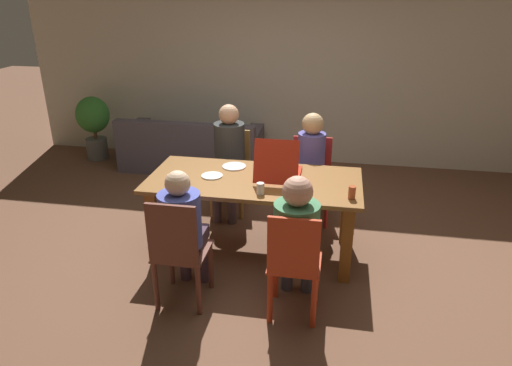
{
  "coord_description": "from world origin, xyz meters",
  "views": [
    {
      "loc": [
        0.72,
        -3.91,
        2.43
      ],
      "look_at": [
        0.0,
        0.1,
        0.69
      ],
      "focal_mm": 32.39,
      "sensor_mm": 36.0,
      "label": 1
    }
  ],
  "objects_px": {
    "person_1": "(229,152)",
    "chair_3": "(311,174)",
    "chair_1": "(232,169)",
    "chair_0": "(294,264)",
    "plate_0": "(234,166)",
    "chair_2": "(178,250)",
    "person_3": "(311,160)",
    "pizza_box_0": "(279,171)",
    "drinking_glass_0": "(352,193)",
    "plate_1": "(212,176)",
    "dining_table": "(254,192)",
    "potted_plant": "(94,121)",
    "drinking_glass_2": "(171,180)",
    "couch": "(192,150)",
    "drinking_glass_1": "(260,189)",
    "person_2": "(183,223)",
    "person_0": "(297,232)"
  },
  "relations": [
    {
      "from": "chair_0",
      "to": "drinking_glass_1",
      "type": "xyz_separation_m",
      "value": [
        -0.36,
        0.6,
        0.34
      ]
    },
    {
      "from": "chair_3",
      "to": "plate_1",
      "type": "relative_size",
      "value": 4.47
    },
    {
      "from": "plate_0",
      "to": "drinking_glass_0",
      "type": "height_order",
      "value": "drinking_glass_0"
    },
    {
      "from": "potted_plant",
      "to": "person_1",
      "type": "bearing_deg",
      "value": -30.69
    },
    {
      "from": "chair_2",
      "to": "potted_plant",
      "type": "bearing_deg",
      "value": 127.24
    },
    {
      "from": "person_2",
      "to": "potted_plant",
      "type": "distance_m",
      "value": 3.86
    },
    {
      "from": "chair_0",
      "to": "drinking_glass_2",
      "type": "height_order",
      "value": "chair_0"
    },
    {
      "from": "couch",
      "to": "potted_plant",
      "type": "xyz_separation_m",
      "value": [
        -1.54,
        0.12,
        0.31
      ]
    },
    {
      "from": "person_1",
      "to": "chair_3",
      "type": "distance_m",
      "value": 0.94
    },
    {
      "from": "person_0",
      "to": "plate_0",
      "type": "height_order",
      "value": "person_0"
    },
    {
      "from": "pizza_box_0",
      "to": "person_2",
      "type": "bearing_deg",
      "value": -126.07
    },
    {
      "from": "dining_table",
      "to": "plate_0",
      "type": "height_order",
      "value": "plate_0"
    },
    {
      "from": "chair_1",
      "to": "chair_3",
      "type": "xyz_separation_m",
      "value": [
        0.91,
        -0.05,
        0.03
      ]
    },
    {
      "from": "chair_2",
      "to": "person_3",
      "type": "xyz_separation_m",
      "value": [
        0.91,
        1.68,
        0.2
      ]
    },
    {
      "from": "chair_2",
      "to": "drinking_glass_0",
      "type": "xyz_separation_m",
      "value": [
        1.32,
        0.65,
        0.31
      ]
    },
    {
      "from": "pizza_box_0",
      "to": "chair_2",
      "type": "bearing_deg",
      "value": -122.16
    },
    {
      "from": "chair_0",
      "to": "pizza_box_0",
      "type": "relative_size",
      "value": 1.82
    },
    {
      "from": "dining_table",
      "to": "chair_3",
      "type": "relative_size",
      "value": 2.19
    },
    {
      "from": "chair_3",
      "to": "pizza_box_0",
      "type": "height_order",
      "value": "pizza_box_0"
    },
    {
      "from": "dining_table",
      "to": "drinking_glass_0",
      "type": "height_order",
      "value": "drinking_glass_0"
    },
    {
      "from": "dining_table",
      "to": "person_1",
      "type": "xyz_separation_m",
      "value": [
        -0.43,
        0.8,
        0.09
      ]
    },
    {
      "from": "person_1",
      "to": "drinking_glass_1",
      "type": "height_order",
      "value": "person_1"
    },
    {
      "from": "chair_3",
      "to": "chair_0",
      "type": "bearing_deg",
      "value": -90.0
    },
    {
      "from": "person_3",
      "to": "plate_1",
      "type": "relative_size",
      "value": 6.05
    },
    {
      "from": "person_2",
      "to": "couch",
      "type": "distance_m",
      "value": 3.05
    },
    {
      "from": "chair_2",
      "to": "potted_plant",
      "type": "height_order",
      "value": "chair_2"
    },
    {
      "from": "chair_2",
      "to": "drinking_glass_1",
      "type": "height_order",
      "value": "chair_2"
    },
    {
      "from": "chair_0",
      "to": "person_0",
      "type": "xyz_separation_m",
      "value": [
        0.0,
        0.13,
        0.21
      ]
    },
    {
      "from": "chair_1",
      "to": "drinking_glass_0",
      "type": "bearing_deg",
      "value": -42.64
    },
    {
      "from": "pizza_box_0",
      "to": "drinking_glass_0",
      "type": "distance_m",
      "value": 0.77
    },
    {
      "from": "pizza_box_0",
      "to": "plate_0",
      "type": "relative_size",
      "value": 2.18
    },
    {
      "from": "potted_plant",
      "to": "pizza_box_0",
      "type": "bearing_deg",
      "value": -34.79
    },
    {
      "from": "person_0",
      "to": "drinking_glass_1",
      "type": "relative_size",
      "value": 11.38
    },
    {
      "from": "dining_table",
      "to": "drinking_glass_2",
      "type": "bearing_deg",
      "value": -158.07
    },
    {
      "from": "chair_3",
      "to": "plate_1",
      "type": "distance_m",
      "value": 1.29
    },
    {
      "from": "chair_2",
      "to": "person_1",
      "type": "bearing_deg",
      "value": 90.0
    },
    {
      "from": "chair_0",
      "to": "chair_3",
      "type": "relative_size",
      "value": 1.03
    },
    {
      "from": "chair_0",
      "to": "plate_0",
      "type": "distance_m",
      "value": 1.43
    },
    {
      "from": "person_3",
      "to": "person_1",
      "type": "bearing_deg",
      "value": 176.4
    },
    {
      "from": "dining_table",
      "to": "pizza_box_0",
      "type": "xyz_separation_m",
      "value": [
        0.22,
        0.1,
        0.19
      ]
    },
    {
      "from": "drinking_glass_1",
      "to": "dining_table",
      "type": "bearing_deg",
      "value": 109.35
    },
    {
      "from": "chair_2",
      "to": "chair_3",
      "type": "bearing_deg",
      "value": 63.39
    },
    {
      "from": "chair_1",
      "to": "couch",
      "type": "distance_m",
      "value": 1.47
    },
    {
      "from": "person_3",
      "to": "pizza_box_0",
      "type": "relative_size",
      "value": 2.38
    },
    {
      "from": "drinking_glass_2",
      "to": "couch",
      "type": "height_order",
      "value": "drinking_glass_2"
    },
    {
      "from": "chair_2",
      "to": "couch",
      "type": "xyz_separation_m",
      "value": [
        -0.86,
        3.04,
        -0.25
      ]
    },
    {
      "from": "person_0",
      "to": "potted_plant",
      "type": "distance_m",
      "value": 4.49
    },
    {
      "from": "chair_3",
      "to": "plate_1",
      "type": "bearing_deg",
      "value": -134.39
    },
    {
      "from": "person_1",
      "to": "potted_plant",
      "type": "xyz_separation_m",
      "value": [
        -2.4,
        1.43,
        -0.16
      ]
    },
    {
      "from": "chair_1",
      "to": "pizza_box_0",
      "type": "distance_m",
      "value": 1.12
    }
  ]
}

